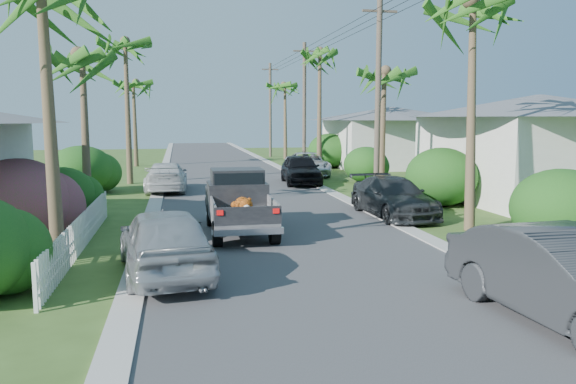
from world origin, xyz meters
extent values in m
plane|color=#35501E|center=(0.00, 0.00, 0.00)|extent=(120.00, 120.00, 0.00)
cube|color=#38383A|center=(0.00, 25.00, 0.01)|extent=(8.00, 100.00, 0.02)
cube|color=#A5A39E|center=(-4.30, 25.00, 0.03)|extent=(0.60, 100.00, 0.06)
cube|color=#A5A39E|center=(4.30, 25.00, 0.03)|extent=(0.60, 100.00, 0.06)
cylinder|color=black|center=(-2.17, 5.00, 0.38)|extent=(0.28, 0.76, 0.76)
cylinder|color=black|center=(-0.47, 5.00, 0.38)|extent=(0.28, 0.76, 0.76)
cylinder|color=black|center=(-2.17, 8.25, 0.38)|extent=(0.28, 0.76, 0.76)
cylinder|color=black|center=(-0.47, 8.25, 0.38)|extent=(0.28, 0.76, 0.76)
cube|color=gray|center=(-1.32, 5.65, 0.62)|extent=(1.90, 2.40, 0.24)
cube|color=gray|center=(-2.24, 5.65, 1.00)|extent=(0.06, 2.40, 0.55)
cube|color=gray|center=(-0.40, 5.65, 1.00)|extent=(0.06, 2.40, 0.55)
cube|color=black|center=(-1.32, 4.48, 0.98)|extent=(1.92, 0.08, 0.52)
cube|color=silver|center=(-1.32, 4.32, 0.55)|extent=(1.98, 0.18, 0.18)
cube|color=red|center=(-2.12, 4.43, 1.10)|extent=(0.18, 0.05, 0.14)
cube|color=red|center=(-0.52, 4.43, 1.10)|extent=(0.18, 0.05, 0.14)
cube|color=black|center=(-1.32, 7.50, 1.05)|extent=(1.94, 1.65, 1.10)
cube|color=black|center=(-1.32, 7.50, 1.78)|extent=(1.70, 1.35, 0.55)
cube|color=black|center=(-1.32, 6.83, 1.75)|extent=(1.60, 0.05, 0.45)
cube|color=black|center=(-1.32, 8.75, 0.90)|extent=(1.94, 1.20, 0.80)
cube|color=white|center=(-1.32, 5.65, 0.82)|extent=(1.70, 2.10, 0.16)
ellipsoid|color=orange|center=(-1.32, 5.75, 1.12)|extent=(0.48, 1.25, 0.43)
sphere|color=orange|center=(-1.32, 5.00, 1.20)|extent=(0.40, 0.40, 0.40)
ellipsoid|color=white|center=(-1.32, 5.75, 1.02)|extent=(0.32, 0.86, 0.18)
imported|color=#2E3033|center=(3.60, -2.50, 0.86)|extent=(2.25, 5.35, 1.72)
imported|color=#272A2C|center=(4.78, 8.86, 0.73)|extent=(2.29, 5.15, 1.47)
imported|color=black|center=(3.60, 20.00, 0.84)|extent=(2.35, 5.05, 1.68)
imported|color=silver|center=(5.00, 24.45, 0.75)|extent=(2.91, 5.59, 1.50)
imported|color=#ABAEB2|center=(-3.60, 2.19, 0.83)|extent=(2.59, 5.08, 1.65)
imported|color=silver|center=(-3.87, 18.14, 0.74)|extent=(2.17, 5.12, 1.47)
cone|color=brown|center=(-6.20, 3.00, 3.50)|extent=(0.36, 0.71, 7.01)
cone|color=brown|center=(-6.80, 12.00, 3.10)|extent=(0.36, 0.61, 6.21)
cone|color=brown|center=(-6.00, 22.00, 4.00)|extent=(0.36, 0.36, 8.00)
cone|color=brown|center=(-6.50, 34.00, 3.25)|extent=(0.36, 0.75, 6.51)
cone|color=brown|center=(6.30, 6.00, 3.75)|extent=(0.36, 0.73, 7.51)
cone|color=brown|center=(6.60, 15.00, 3.00)|extent=(0.36, 0.54, 6.01)
cone|color=brown|center=(6.20, 26.00, 4.10)|extent=(0.36, 0.36, 8.20)
cone|color=brown|center=(6.50, 40.00, 3.40)|extent=(0.36, 0.63, 6.81)
ellipsoid|color=#B81A61|center=(-7.80, 6.00, 1.30)|extent=(3.00, 3.30, 2.60)
ellipsoid|color=#123F15|center=(-7.40, 10.00, 1.00)|extent=(2.40, 2.64, 2.00)
ellipsoid|color=#123F15|center=(-8.00, 18.00, 1.20)|extent=(3.20, 3.52, 2.40)
ellipsoid|color=#123F15|center=(7.60, 3.00, 1.15)|extent=(2.80, 3.08, 2.30)
ellipsoid|color=#123F15|center=(7.80, 11.00, 1.25)|extent=(3.00, 3.30, 2.50)
ellipsoid|color=#123F15|center=(7.50, 20.00, 1.05)|extent=(2.60, 2.86, 2.10)
ellipsoid|color=#123F15|center=(8.00, 30.00, 1.30)|extent=(3.20, 3.52, 2.60)
cube|color=white|center=(-6.00, 5.50, 0.50)|extent=(0.10, 11.00, 1.00)
cube|color=silver|center=(13.00, 12.00, 1.90)|extent=(8.00, 9.00, 3.80)
cone|color=#595B60|center=(13.00, 12.00, 4.30)|extent=(6.48, 6.48, 1.00)
cube|color=silver|center=(13.00, 30.00, 1.80)|extent=(9.00, 8.00, 3.60)
cone|color=#595B60|center=(13.00, 30.00, 4.10)|extent=(6.48, 6.48, 1.00)
cylinder|color=brown|center=(5.60, 13.00, 4.50)|extent=(0.26, 0.26, 9.00)
cube|color=brown|center=(5.60, 13.00, 8.40)|extent=(1.60, 0.10, 0.10)
cylinder|color=brown|center=(5.60, 28.00, 4.50)|extent=(0.26, 0.26, 9.00)
cube|color=brown|center=(5.60, 28.00, 8.40)|extent=(1.60, 0.10, 0.10)
cylinder|color=brown|center=(5.60, 43.00, 4.50)|extent=(0.26, 0.26, 9.00)
cube|color=brown|center=(5.60, 43.00, 8.40)|extent=(1.60, 0.10, 0.10)
camera|label=1|loc=(-3.22, -11.17, 3.73)|focal=35.00mm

